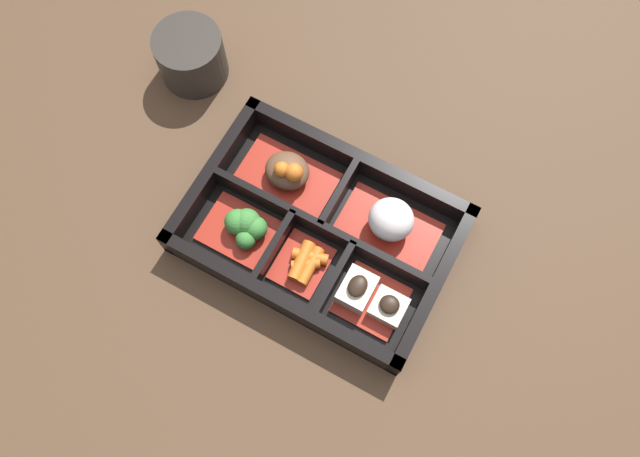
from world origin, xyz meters
name	(u,v)px	position (x,y,z in m)	size (l,w,h in m)	color
ground_plane	(320,235)	(0.00, 0.00, 0.00)	(3.00, 3.00, 0.00)	#4C3523
bento_base	(320,234)	(0.00, 0.00, 0.01)	(0.30, 0.21, 0.01)	black
bento_rim	(320,231)	(0.00, 0.00, 0.02)	(0.30, 0.21, 0.04)	black
bowl_stew	(288,173)	(-0.07, 0.04, 0.03)	(0.12, 0.07, 0.05)	maroon
bowl_rice	(391,221)	(0.07, 0.04, 0.03)	(0.12, 0.07, 0.05)	maroon
bowl_greens	(245,227)	(-0.08, -0.04, 0.03)	(0.08, 0.07, 0.04)	maroon
bowl_carrots	(306,263)	(0.00, -0.04, 0.02)	(0.06, 0.07, 0.02)	maroon
bowl_tofu	(370,297)	(0.09, -0.04, 0.02)	(0.08, 0.07, 0.04)	maroon
tea_cup	(191,56)	(-0.25, 0.12, 0.03)	(0.09, 0.09, 0.07)	#2D2823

